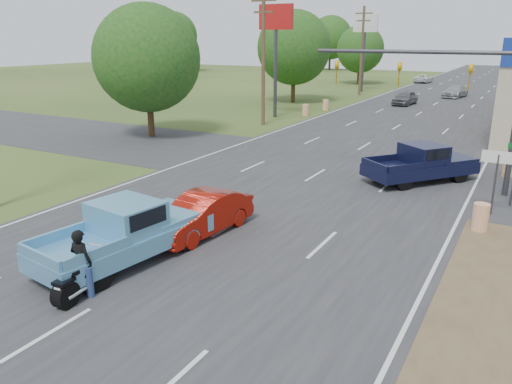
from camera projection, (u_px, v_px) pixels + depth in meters
The scene contains 26 objects.
ground at pixel (49, 334), 11.63m from camera, with size 200.00×200.00×0.00m, color #314A1D.
main_road at pixel (419, 114), 44.95m from camera, with size 15.00×180.00×0.02m, color #2D2D30.
cross_road at pixel (330, 167), 26.62m from camera, with size 120.00×10.00×0.02m, color #2D2D30.
utility_pole_5 at pixel (263, 55), 37.80m from camera, with size 2.00×0.28×10.00m.
utility_pole_6 at pixel (362, 49), 57.79m from camera, with size 2.00×0.28×10.00m.
tree_0 at pixel (147, 58), 33.25m from camera, with size 7.14×7.14×8.84m.
tree_1 at pixel (294, 48), 51.25m from camera, with size 7.56×7.56×9.36m.
tree_2 at pixel (360, 49), 71.76m from camera, with size 6.72×6.72×8.32m.
tree_4 at pixel (174, 36), 97.73m from camera, with size 9.24×9.24×11.44m.
tree_6 at pixel (331, 38), 102.82m from camera, with size 8.82×8.82×10.92m.
barrel_0 at pixel (481, 217), 17.74m from camera, with size 0.56×0.56×1.00m, color orange.
barrel_1 at pixel (509, 167), 24.64m from camera, with size 0.56×0.56×1.00m, color orange.
barrel_2 at pixel (306, 110), 43.77m from camera, with size 0.56×0.56×1.00m, color orange.
barrel_3 at pixel (326, 105), 46.96m from camera, with size 0.56×0.56×1.00m, color orange.
pole_sign_left_near at pixel (276, 30), 41.05m from camera, with size 3.00×0.35×9.20m.
pole_sign_left_far at pixel (365, 32), 61.04m from camera, with size 3.00×0.35×9.20m.
lane_sign at pixel (497, 167), 18.90m from camera, with size 1.20×0.08×2.52m.
signal_mast at pixel (453, 81), 21.64m from camera, with size 9.12×0.40×7.00m.
red_convertible at pixel (201, 215), 17.37m from camera, with size 1.50×4.30×1.42m, color #8E1106.
motorcycle at pixel (81, 279), 13.17m from camera, with size 0.71×2.31×1.17m.
rider at pixel (82, 265), 13.11m from camera, with size 0.65×0.43×1.79m, color black.
blue_pickup at pixel (128, 231), 15.31m from camera, with size 2.95×5.91×1.88m.
navy_pickup at pixel (423, 163), 23.72m from camera, with size 4.99×5.55×1.80m.
distant_car_grey at pixel (405, 98), 50.59m from camera, with size 1.67×4.15×1.42m, color #5B5C60.
distant_car_silver at pixel (455, 91), 56.93m from camera, with size 1.92×4.73×1.37m, color #A2A3A7.
distant_car_white at pixel (424, 79), 75.22m from camera, with size 2.04×4.43×1.23m, color white.
Camera 1 is at (9.17, -6.46, 6.64)m, focal length 35.00 mm.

